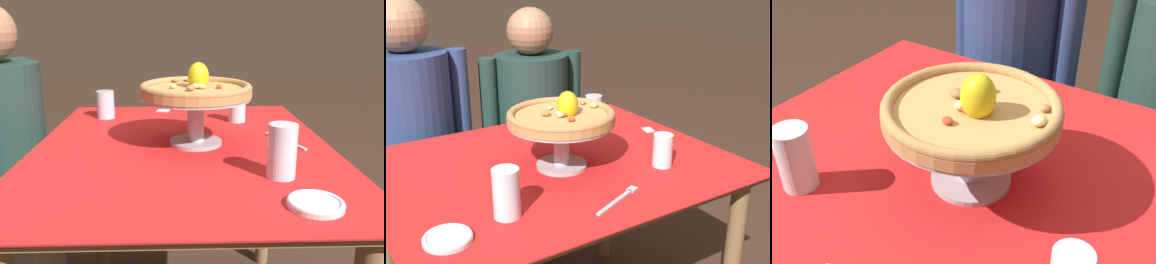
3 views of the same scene
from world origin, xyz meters
The scene contains 5 objects.
dining_table centered at (0.00, 0.00, 0.64)m, with size 1.16×0.93×0.76m.
pizza_stand centered at (0.01, -0.04, 0.86)m, with size 0.34×0.34×0.16m.
pizza centered at (0.01, -0.04, 0.94)m, with size 0.35×0.35×0.10m.
water_glass_front_left centered at (-0.28, -0.24, 0.82)m, with size 0.07×0.07×0.14m.
diner_left centered at (-0.29, 0.71, 0.63)m, with size 0.51×0.39×1.28m.
Camera 3 is at (0.42, -0.69, 1.40)m, focal length 43.95 mm.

